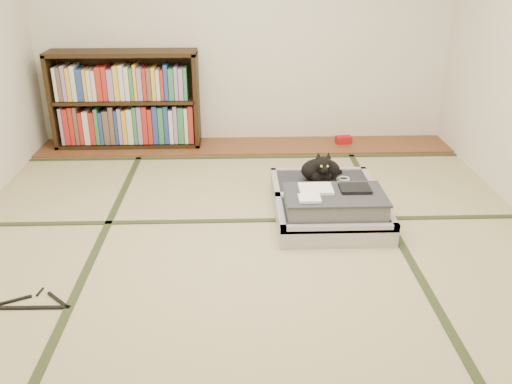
{
  "coord_description": "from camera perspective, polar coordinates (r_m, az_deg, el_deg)",
  "views": [
    {
      "loc": [
        -0.07,
        -3.06,
        1.78
      ],
      "look_at": [
        0.05,
        0.35,
        0.25
      ],
      "focal_mm": 38.0,
      "sensor_mm": 36.0,
      "label": 1
    }
  ],
  "objects": [
    {
      "name": "cable_coil",
      "position": [
        4.24,
        9.18,
        1.33
      ],
      "size": [
        0.11,
        0.11,
        0.03
      ],
      "color": "white",
      "rests_on": "suitcase"
    },
    {
      "name": "wood_strip",
      "position": [
        5.36,
        -1.15,
        4.85
      ],
      "size": [
        4.0,
        0.5,
        0.02
      ],
      "primitive_type": "cube",
      "color": "brown",
      "rests_on": "ground"
    },
    {
      "name": "suitcase",
      "position": [
        3.94,
        7.66,
        -1.21
      ],
      "size": [
        0.77,
        1.03,
        0.3
      ],
      "color": "#B1B0B5",
      "rests_on": "floor"
    },
    {
      "name": "tatami_borders",
      "position": [
        3.97,
        -0.79,
        -2.4
      ],
      "size": [
        4.0,
        4.5,
        0.01
      ],
      "color": "#2D381E",
      "rests_on": "ground"
    },
    {
      "name": "floor",
      "position": [
        3.54,
        -0.61,
        -6.03
      ],
      "size": [
        4.5,
        4.5,
        0.0
      ],
      "primitive_type": "plane",
      "color": "tan",
      "rests_on": "ground"
    },
    {
      "name": "cat",
      "position": [
        4.14,
        6.88,
        2.31
      ],
      "size": [
        0.34,
        0.35,
        0.28
      ],
      "color": "black",
      "rests_on": "suitcase"
    },
    {
      "name": "red_item",
      "position": [
        5.48,
        9.19,
        5.45
      ],
      "size": [
        0.16,
        0.11,
        0.07
      ],
      "primitive_type": "cube",
      "rotation": [
        0.0,
        0.0,
        0.17
      ],
      "color": "#AE0D11",
      "rests_on": "wood_strip"
    },
    {
      "name": "hanger",
      "position": [
        3.26,
        -22.42,
        -10.83
      ],
      "size": [
        0.44,
        0.2,
        0.01
      ],
      "color": "black",
      "rests_on": "floor"
    },
    {
      "name": "bookcase",
      "position": [
        5.41,
        -13.52,
        9.24
      ],
      "size": [
        1.39,
        0.32,
        0.92
      ],
      "color": "black",
      "rests_on": "wood_strip"
    },
    {
      "name": "room_shell",
      "position": [
        3.08,
        -0.74,
        18.23
      ],
      "size": [
        4.5,
        4.5,
        4.5
      ],
      "color": "white",
      "rests_on": "ground"
    }
  ]
}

